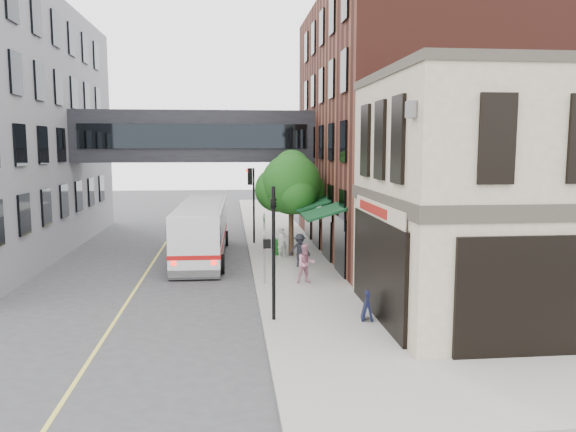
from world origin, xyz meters
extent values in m
plane|color=#38383A|center=(0.00, 0.00, 0.00)|extent=(120.00, 120.00, 0.00)
cube|color=gray|center=(2.00, 14.00, 0.07)|extent=(4.00, 60.00, 0.15)
cube|color=tan|center=(9.00, 2.00, 4.08)|extent=(10.00, 8.00, 8.15)
cube|color=#38332B|center=(9.00, 2.00, 4.15)|extent=(10.12, 8.12, 0.50)
cube|color=#38332B|center=(9.00, 2.00, 8.30)|extent=(10.12, 8.12, 0.30)
cube|color=black|center=(3.94, 2.00, 1.85)|extent=(0.14, 6.40, 3.40)
cube|color=black|center=(3.90, 2.00, 1.85)|extent=(0.04, 5.90, 3.00)
cube|color=maroon|center=(3.88, 2.60, 3.80)|extent=(0.03, 3.60, 0.32)
cube|color=#491E16|center=(10.00, 15.00, 7.00)|extent=(12.00, 18.00, 14.00)
cube|color=#0C3515|center=(3.14, 13.75, 3.00)|extent=(1.80, 13.00, 0.40)
cube|color=black|center=(-3.00, 18.00, 6.50)|extent=(14.00, 3.00, 3.00)
cube|color=black|center=(-3.00, 16.45, 6.50)|extent=(13.00, 0.08, 1.40)
cube|color=black|center=(-3.00, 19.55, 6.50)|extent=(13.00, 0.08, 1.40)
cylinder|color=black|center=(0.40, 2.00, 2.40)|extent=(0.12, 0.12, 4.50)
cube|color=black|center=(0.18, 2.00, 2.75)|extent=(0.25, 0.22, 0.30)
imported|color=black|center=(0.40, 2.00, 4.25)|extent=(0.20, 0.16, 1.00)
cylinder|color=black|center=(0.40, 17.00, 2.40)|extent=(0.12, 0.12, 4.50)
cube|color=black|center=(0.18, 17.00, 2.75)|extent=(0.25, 0.22, 0.30)
cube|color=black|center=(0.18, 17.00, 4.15)|extent=(0.28, 0.28, 1.00)
sphere|color=#FF0C05|center=(0.02, 17.00, 4.50)|extent=(0.18, 0.18, 0.18)
cylinder|color=gray|center=(0.40, 7.00, 1.65)|extent=(0.08, 0.08, 3.00)
cube|color=white|center=(0.38, 7.00, 2.35)|extent=(0.03, 0.75, 0.22)
cube|color=#0C591E|center=(0.38, 7.00, 2.90)|extent=(0.03, 0.70, 0.18)
cube|color=#B20C0C|center=(0.38, 7.00, 1.85)|extent=(0.03, 0.30, 0.40)
cylinder|color=#382619|center=(2.20, 13.00, 1.55)|extent=(0.28, 0.28, 2.80)
sphere|color=#174412|center=(2.20, 13.00, 3.95)|extent=(3.20, 3.20, 3.20)
sphere|color=#174412|center=(3.00, 13.50, 3.55)|extent=(2.20, 2.20, 2.20)
sphere|color=#174412|center=(1.50, 13.30, 3.65)|extent=(2.40, 2.40, 2.40)
sphere|color=#174412|center=(2.30, 13.60, 4.75)|extent=(2.00, 2.00, 2.00)
cube|color=#D8CC4C|center=(-5.00, 10.00, 0.01)|extent=(0.12, 40.00, 0.01)
cube|color=silver|center=(-2.53, 13.55, 1.52)|extent=(2.54, 10.67, 2.68)
cube|color=black|center=(-2.53, 13.55, 1.99)|extent=(2.59, 10.48, 0.97)
cube|color=#B20C0C|center=(-2.53, 13.55, 1.06)|extent=(2.59, 10.69, 0.20)
cylinder|color=black|center=(-3.76, 9.70, 0.46)|extent=(0.30, 0.93, 0.92)
cylinder|color=black|center=(-1.46, 9.65, 0.46)|extent=(0.30, 0.93, 0.92)
cylinder|color=black|center=(-3.60, 17.08, 0.46)|extent=(0.30, 0.93, 0.92)
cylinder|color=black|center=(-1.30, 17.03, 0.46)|extent=(0.30, 0.93, 0.92)
imported|color=silver|center=(1.69, 12.65, 0.92)|extent=(0.66, 0.56, 1.54)
imported|color=#CC849D|center=(2.16, 6.92, 0.98)|extent=(0.91, 0.76, 1.67)
imported|color=black|center=(2.30, 10.13, 0.96)|extent=(1.15, 0.83, 1.61)
cube|color=#145816|center=(1.42, 13.23, 0.58)|extent=(0.46, 0.42, 0.86)
cube|color=black|center=(3.52, 1.64, 0.63)|extent=(0.43, 0.59, 0.95)
camera|label=1|loc=(-1.03, -16.29, 5.98)|focal=35.00mm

